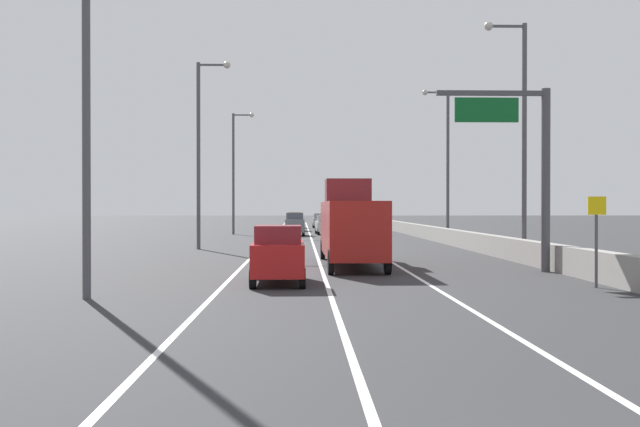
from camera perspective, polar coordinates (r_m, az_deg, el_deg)
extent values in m
plane|color=#2D2D30|center=(69.10, 0.85, -1.70)|extent=(320.00, 320.00, 0.00)
cube|color=silver|center=(60.10, -4.03, -2.02)|extent=(0.16, 130.00, 0.00)
cube|color=silver|center=(60.05, -0.69, -2.02)|extent=(0.16, 130.00, 0.00)
cube|color=silver|center=(60.21, 2.64, -2.02)|extent=(0.16, 130.00, 0.00)
cube|color=gray|center=(46.28, 11.74, -2.11)|extent=(0.60, 120.00, 1.10)
cylinder|color=#47474C|center=(30.81, 17.46, 2.53)|extent=(0.36, 0.36, 7.50)
cube|color=#47474C|center=(30.49, 13.43, 9.26)|extent=(4.50, 0.20, 0.20)
cube|color=#0C5923|center=(30.22, 13.07, 8.00)|extent=(2.60, 0.10, 1.00)
cylinder|color=#4C4C51|center=(25.34, 21.06, -2.81)|extent=(0.10, 0.10, 2.40)
cube|color=yellow|center=(25.26, 21.10, 0.59)|extent=(0.60, 0.04, 0.60)
cylinder|color=#4C4C51|center=(37.25, 15.90, 5.47)|extent=(0.24, 0.24, 11.77)
cube|color=#4C4C51|center=(37.92, 14.58, 14.18)|extent=(1.80, 0.12, 0.12)
sphere|color=beige|center=(37.69, 13.22, 14.26)|extent=(0.44, 0.44, 0.44)
cylinder|color=#4C4C51|center=(57.17, 10.10, 3.74)|extent=(0.24, 0.24, 11.77)
cube|color=#4C4C51|center=(57.61, 9.22, 9.46)|extent=(1.80, 0.12, 0.12)
sphere|color=beige|center=(57.45, 8.33, 9.48)|extent=(0.44, 0.44, 0.44)
cylinder|color=#4C4C51|center=(22.03, -18.05, 8.93)|extent=(0.24, 0.24, 11.77)
cylinder|color=#4C4C51|center=(46.07, -9.61, 4.53)|extent=(0.24, 0.24, 11.77)
cube|color=#4C4C51|center=(46.71, -8.51, 11.57)|extent=(1.80, 0.12, 0.12)
sphere|color=beige|center=(46.61, -7.39, 11.60)|extent=(0.44, 0.44, 0.44)
cylinder|color=#4C4C51|center=(70.49, -6.89, 3.13)|extent=(0.24, 0.24, 11.77)
cube|color=#4C4C51|center=(70.90, -6.16, 7.77)|extent=(1.80, 0.12, 0.12)
sphere|color=beige|center=(70.84, -5.43, 7.78)|extent=(0.44, 0.44, 0.44)
cube|color=white|center=(69.97, 0.44, -1.01)|extent=(1.95, 4.77, 0.93)
cube|color=#96969E|center=(69.48, 0.47, -0.39)|extent=(1.65, 2.17, 0.60)
cylinder|color=black|center=(71.84, -0.31, -1.34)|extent=(0.24, 0.69, 0.68)
cylinder|color=black|center=(71.94, 0.99, -1.34)|extent=(0.24, 0.69, 0.68)
cylinder|color=black|center=(68.03, -0.13, -1.44)|extent=(0.24, 0.69, 0.68)
cylinder|color=black|center=(68.14, 1.24, -1.44)|extent=(0.24, 0.69, 0.68)
cube|color=#B7B7BC|center=(92.61, 0.01, -0.64)|extent=(1.88, 4.55, 0.92)
cube|color=gray|center=(92.14, 0.02, -0.18)|extent=(1.65, 2.05, 0.60)
cylinder|color=black|center=(94.41, -0.54, -0.90)|extent=(0.22, 0.68, 0.68)
cylinder|color=black|center=(94.47, 0.49, -0.90)|extent=(0.22, 0.68, 0.68)
cylinder|color=black|center=(90.77, -0.49, -0.96)|extent=(0.22, 0.68, 0.68)
cylinder|color=black|center=(90.83, 0.58, -0.96)|extent=(0.22, 0.68, 0.68)
cube|color=red|center=(25.01, -3.32, -3.55)|extent=(1.81, 4.14, 1.08)
cube|color=maroon|center=(24.55, -3.34, -1.65)|extent=(1.57, 1.87, 0.60)
cylinder|color=black|center=(26.68, -4.98, -4.46)|extent=(0.23, 0.68, 0.68)
cylinder|color=black|center=(26.65, -1.53, -4.47)|extent=(0.23, 0.68, 0.68)
cylinder|color=black|center=(23.48, -5.35, -5.14)|extent=(0.23, 0.68, 0.68)
cylinder|color=black|center=(23.45, -1.43, -5.15)|extent=(0.23, 0.68, 0.68)
cube|color=slate|center=(66.97, -2.02, -0.96)|extent=(1.80, 4.10, 1.21)
cube|color=#4D505A|center=(66.55, -2.02, -0.19)|extent=(1.57, 1.85, 0.60)
cylinder|color=black|center=(68.58, -2.69, -1.43)|extent=(0.23, 0.68, 0.68)
cylinder|color=black|center=(68.59, -1.35, -1.43)|extent=(0.23, 0.68, 0.68)
cylinder|color=black|center=(65.40, -2.72, -1.52)|extent=(0.23, 0.68, 0.68)
cylinder|color=black|center=(65.41, -1.31, -1.52)|extent=(0.23, 0.68, 0.68)
cube|color=#196033|center=(79.98, -1.90, -0.80)|extent=(1.85, 4.38, 1.00)
cube|color=#1C4633|center=(79.53, -1.91, -0.23)|extent=(1.58, 1.99, 0.60)
cylinder|color=black|center=(81.73, -2.40, -1.12)|extent=(0.24, 0.69, 0.68)
cylinder|color=black|center=(81.68, -1.31, -1.12)|extent=(0.24, 0.69, 0.68)
cylinder|color=black|center=(78.31, -2.52, -1.19)|extent=(0.24, 0.69, 0.68)
cylinder|color=black|center=(78.25, -1.37, -1.19)|extent=(0.24, 0.69, 0.68)
cube|color=gold|center=(91.53, -2.00, -0.60)|extent=(1.83, 4.19, 1.09)
cube|color=olive|center=(91.10, -2.00, -0.08)|extent=(1.57, 1.90, 0.60)
cylinder|color=black|center=(93.16, -2.50, -0.92)|extent=(0.23, 0.68, 0.68)
cylinder|color=black|center=(93.18, -1.53, -0.92)|extent=(0.23, 0.68, 0.68)
cylinder|color=black|center=(89.91, -2.49, -0.97)|extent=(0.23, 0.68, 0.68)
cylinder|color=black|center=(89.93, -1.49, -0.97)|extent=(0.23, 0.68, 0.68)
cube|color=#A51E19|center=(32.45, 2.47, -1.18)|extent=(2.46, 9.93, 2.39)
cube|color=maroon|center=(34.62, 2.20, 1.82)|extent=(2.12, 2.19, 1.10)
cylinder|color=black|center=(36.69, 0.22, -2.85)|extent=(0.23, 1.00, 1.00)
cylinder|color=black|center=(36.84, 3.71, -2.84)|extent=(0.23, 1.00, 1.00)
cylinder|color=black|center=(28.20, 0.86, -3.87)|extent=(0.23, 1.00, 1.00)
cylinder|color=black|center=(28.40, 5.39, -3.84)|extent=(0.23, 1.00, 1.00)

